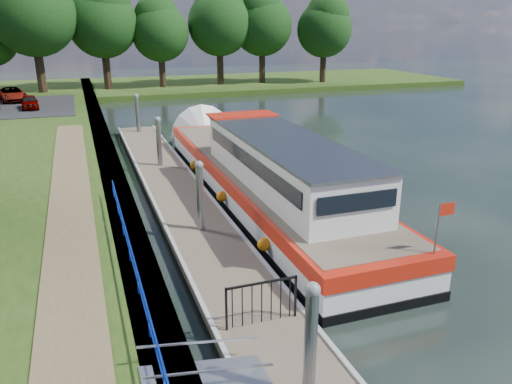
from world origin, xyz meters
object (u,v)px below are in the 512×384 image
object	(u,v)px
barge	(258,172)
car_d	(12,94)
car_a	(30,102)
pontoon	(177,196)

from	to	relation	value
barge	car_d	distance (m)	31.49
car_a	car_d	xyz separation A→B (m)	(-1.72, 4.82, 0.07)
car_d	barge	bearing A→B (deg)	-80.06
barge	car_a	xyz separation A→B (m)	(-10.98, 24.00, 0.28)
pontoon	car_a	distance (m)	24.58
pontoon	car_d	xyz separation A→B (m)	(-9.10, 28.24, 1.26)
car_a	car_d	world-z (taller)	car_d
pontoon	barge	xyz separation A→B (m)	(3.60, -0.58, 0.90)
pontoon	barge	size ratio (longest dim) A/B	1.42
car_d	car_a	bearing A→B (deg)	-84.23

